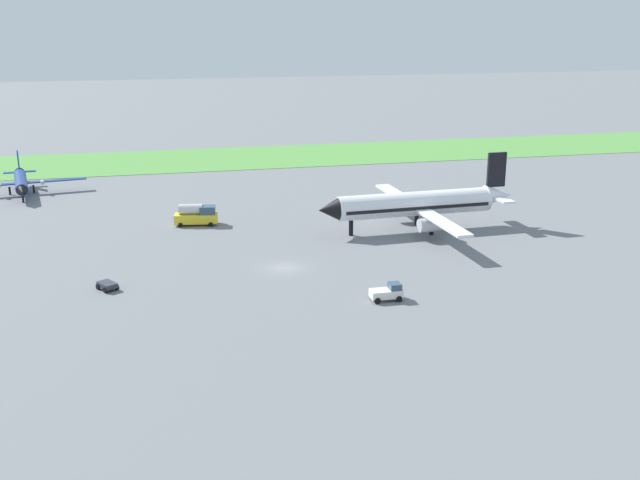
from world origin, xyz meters
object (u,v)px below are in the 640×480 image
pushback_tug_near_gate (388,292)px  fuel_truck_by_runway (197,215)px  airplane_midfield_jet (418,204)px  baggage_cart_midfield (107,285)px  airplane_taxiing_turboprop (21,181)px

pushback_tug_near_gate → fuel_truck_by_runway: 41.39m
airplane_midfield_jet → baggage_cart_midfield: size_ratio=10.74×
fuel_truck_by_runway → airplane_midfield_jet: bearing=-9.4°
pushback_tug_near_gate → fuel_truck_by_runway: size_ratio=0.53×
pushback_tug_near_gate → fuel_truck_by_runway: (-18.67, 36.93, 0.67)m
airplane_midfield_jet → fuel_truck_by_runway: (-32.01, 10.51, -2.44)m
airplane_midfield_jet → baggage_cart_midfield: airplane_midfield_jet is taller
baggage_cart_midfield → fuel_truck_by_runway: (12.38, 26.31, 1.01)m
airplane_taxiing_turboprop → baggage_cart_midfield: 56.49m
airplane_midfield_jet → fuel_truck_by_runway: airplane_midfield_jet is taller
airplane_midfield_jet → pushback_tug_near_gate: (-13.34, -26.42, -3.11)m
baggage_cart_midfield → fuel_truck_by_runway: 29.10m
fuel_truck_by_runway → baggage_cart_midfield: bearing=-106.4°
airplane_midfield_jet → fuel_truck_by_runway: 33.78m
airplane_midfield_jet → pushback_tug_near_gate: bearing=60.8°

